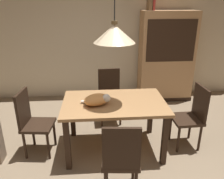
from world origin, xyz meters
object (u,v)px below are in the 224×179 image
object	(u,v)px
cat_sleeping	(97,99)
chair_left_side	(32,120)
chair_near_front	(121,157)
chair_far_back	(110,93)
hutch_bookcase	(166,59)
book_brown_thick	(149,4)
book_red_tall	(153,3)
chair_right_side	(192,114)
pendant_lamp	(114,33)
dining_table	(114,108)

from	to	relation	value
cat_sleeping	chair_left_side	bearing A→B (deg)	174.31
chair_near_front	chair_far_back	world-z (taller)	same
cat_sleeping	hutch_bookcase	xyz separation A→B (m)	(1.47, 1.84, 0.06)
hutch_bookcase	book_brown_thick	world-z (taller)	book_brown_thick
cat_sleeping	book_red_tall	xyz separation A→B (m)	(1.12, 1.84, 1.16)
cat_sleeping	book_red_tall	world-z (taller)	book_red_tall
chair_right_side	chair_left_side	xyz separation A→B (m)	(-2.26, 0.00, 0.00)
chair_left_side	pendant_lamp	world-z (taller)	pendant_lamp
chair_left_side	chair_near_front	bearing A→B (deg)	-38.33
chair_near_front	chair_left_side	size ratio (longest dim) A/B	1.00
chair_far_back	book_red_tall	world-z (taller)	book_red_tall
dining_table	cat_sleeping	xyz separation A→B (m)	(-0.23, -0.08, 0.18)
chair_right_side	book_brown_thick	size ratio (longest dim) A/B	3.88
chair_right_side	chair_far_back	world-z (taller)	same
chair_left_side	hutch_bookcase	world-z (taller)	hutch_bookcase
chair_far_back	book_red_tall	size ratio (longest dim) A/B	3.32
cat_sleeping	book_brown_thick	world-z (taller)	book_brown_thick
hutch_bookcase	dining_table	bearing A→B (deg)	-125.30
chair_far_back	hutch_bookcase	xyz separation A→B (m)	(1.25, 0.88, 0.38)
chair_left_side	chair_far_back	bearing A→B (deg)	37.72
hutch_bookcase	chair_near_front	bearing A→B (deg)	-115.40
cat_sleeping	pendant_lamp	distance (m)	0.87
book_red_tall	cat_sleeping	bearing A→B (deg)	-121.38
chair_left_side	cat_sleeping	size ratio (longest dim) A/B	2.28
dining_table	chair_left_side	distance (m)	1.14
chair_far_back	hutch_bookcase	bearing A→B (deg)	35.22
book_brown_thick	chair_far_back	bearing A→B (deg)	-133.26
chair_near_front	cat_sleeping	size ratio (longest dim) A/B	2.28
book_red_tall	book_brown_thick	bearing A→B (deg)	180.00
dining_table	chair_near_front	size ratio (longest dim) A/B	1.51
chair_near_front	chair_left_side	world-z (taller)	same
chair_near_front	book_red_tall	world-z (taller)	book_red_tall
chair_left_side	book_red_tall	xyz separation A→B (m)	(2.02, 1.75, 1.48)
chair_near_front	hutch_bookcase	xyz separation A→B (m)	(1.25, 2.64, 0.38)
pendant_lamp	book_brown_thick	xyz separation A→B (m)	(0.83, 1.76, 0.30)
chair_right_side	book_red_tall	world-z (taller)	book_red_tall
book_brown_thick	chair_right_side	bearing A→B (deg)	-80.31
pendant_lamp	book_red_tall	world-z (taller)	pendant_lamp
chair_near_front	hutch_bookcase	size ratio (longest dim) A/B	0.50
hutch_bookcase	chair_right_side	bearing A→B (deg)	-93.83
hutch_bookcase	cat_sleeping	bearing A→B (deg)	-128.69
book_brown_thick	chair_left_side	bearing A→B (deg)	-138.13
dining_table	hutch_bookcase	distance (m)	2.17
hutch_bookcase	chair_far_back	bearing A→B (deg)	-144.78
chair_far_back	chair_left_side	bearing A→B (deg)	-142.28
pendant_lamp	hutch_bookcase	size ratio (longest dim) A/B	0.70
cat_sleeping	pendant_lamp	bearing A→B (deg)	19.55
pendant_lamp	hutch_bookcase	world-z (taller)	pendant_lamp
dining_table	hutch_bookcase	world-z (taller)	hutch_bookcase
dining_table	cat_sleeping	world-z (taller)	cat_sleeping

